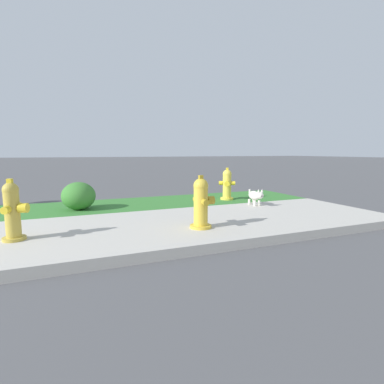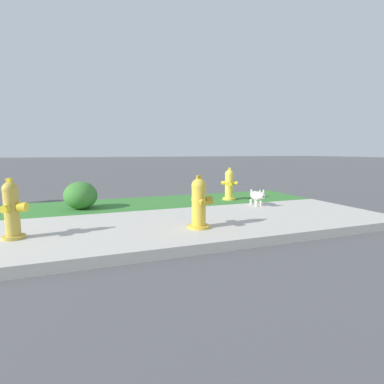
{
  "view_description": "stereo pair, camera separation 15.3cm",
  "coord_description": "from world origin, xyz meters",
  "views": [
    {
      "loc": [
        3.83,
        -4.17,
        1.1
      ],
      "look_at": [
        5.8,
        0.61,
        0.4
      ],
      "focal_mm": 28.0,
      "sensor_mm": 36.0,
      "label": 1
    },
    {
      "loc": [
        3.97,
        -4.22,
        1.1
      ],
      "look_at": [
        5.8,
        0.61,
        0.4
      ],
      "focal_mm": 28.0,
      "sensor_mm": 36.0,
      "label": 2
    }
  ],
  "objects": [
    {
      "name": "fire_hydrant_near_corner",
      "position": [
        5.55,
        -0.33,
        0.37
      ],
      "size": [
        0.36,
        0.38,
        0.77
      ],
      "rotation": [
        0.0,
        0.0,
        4.71
      ],
      "color": "gold",
      "rests_on": "ground"
    },
    {
      "name": "shrub_bush_mid_verge",
      "position": [
        3.98,
        1.84,
        0.26
      ],
      "size": [
        0.62,
        0.62,
        0.53
      ],
      "color": "#3D7F33",
      "rests_on": "ground"
    },
    {
      "name": "fire_hydrant_by_grass_verge",
      "position": [
        3.17,
        -0.01,
        0.37
      ],
      "size": [
        0.33,
        0.36,
        0.77
      ],
      "rotation": [
        0.0,
        0.0,
        4.38
      ],
      "color": "gold",
      "rests_on": "ground"
    },
    {
      "name": "small_white_dog",
      "position": [
        7.31,
        0.9,
        0.21
      ],
      "size": [
        0.2,
        0.5,
        0.37
      ],
      "rotation": [
        0.0,
        0.0,
        4.65
      ],
      "color": "silver",
      "rests_on": "ground"
    },
    {
      "name": "fire_hydrant_at_driveway",
      "position": [
        7.17,
        1.82,
        0.35
      ],
      "size": [
        0.37,
        0.35,
        0.74
      ],
      "rotation": [
        0.0,
        0.0,
        2.62
      ],
      "color": "yellow",
      "rests_on": "ground"
    }
  ]
}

